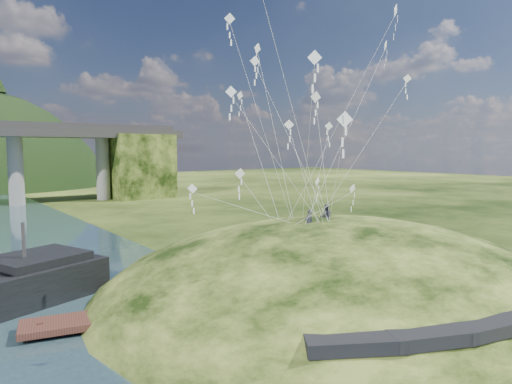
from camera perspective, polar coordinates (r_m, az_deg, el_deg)
ground at (r=27.66m, az=0.96°, el=-16.06°), size 320.00×320.00×0.00m
grass_hill at (r=34.66m, az=9.61°, el=-14.26°), size 36.00×32.00×13.00m
footpath at (r=26.85m, az=27.95°, el=-12.66°), size 22.29×5.84×0.83m
wooden_dock at (r=28.79m, az=-12.01°, el=-14.30°), size 15.21×5.86×1.08m
kite_flyers at (r=34.35m, az=8.26°, el=-1.69°), size 3.91×2.04×1.98m
kite_swarm at (r=33.24m, az=5.29°, el=11.60°), size 17.97×15.84×17.10m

